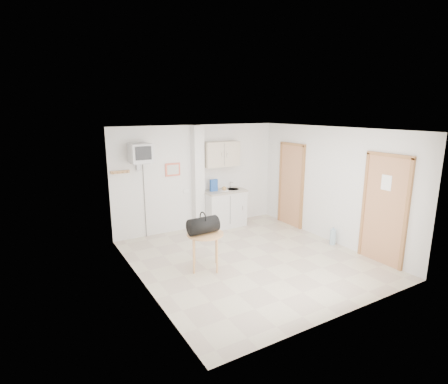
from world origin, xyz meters
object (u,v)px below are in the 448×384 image
crt_television (140,154)px  round_table (205,238)px  duffel_bag (203,225)px  water_bottle (333,237)px

crt_television → round_table: (0.52, -1.95, -1.34)m
crt_television → duffel_bag: bearing=-75.9°
round_table → water_bottle: round_table is taller
duffel_bag → water_bottle: (2.94, -0.36, -0.66)m
crt_television → duffel_bag: (0.49, -1.93, -1.11)m
round_table → duffel_bag: 0.24m
duffel_bag → crt_television: bearing=102.0°
crt_television → duffel_bag: size_ratio=3.89×
crt_television → round_table: crt_television is taller
water_bottle → round_table: bearing=173.1°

